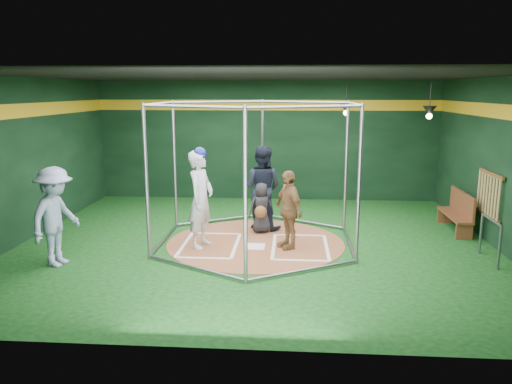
# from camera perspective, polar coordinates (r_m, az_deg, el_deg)

# --- Properties ---
(room_shell) EXTENTS (10.10, 9.10, 3.53)m
(room_shell) POSITION_cam_1_polar(r_m,az_deg,el_deg) (10.40, -0.04, 3.43)
(room_shell) COLOR #0C370E
(room_shell) RESTS_ON ground
(clay_disc) EXTENTS (3.80, 3.80, 0.01)m
(clay_disc) POSITION_cam_1_polar(r_m,az_deg,el_deg) (10.78, -0.04, -5.81)
(clay_disc) COLOR #945635
(clay_disc) RESTS_ON ground
(home_plate) EXTENTS (0.43, 0.43, 0.01)m
(home_plate) POSITION_cam_1_polar(r_m,az_deg,el_deg) (10.49, -0.16, -6.24)
(home_plate) COLOR white
(home_plate) RESTS_ON clay_disc
(batter_box_left) EXTENTS (1.17, 1.77, 0.01)m
(batter_box_left) POSITION_cam_1_polar(r_m,az_deg,el_deg) (10.65, -5.27, -6.02)
(batter_box_left) COLOR white
(batter_box_left) RESTS_ON clay_disc
(batter_box_right) EXTENTS (1.17, 1.77, 0.01)m
(batter_box_right) POSITION_cam_1_polar(r_m,az_deg,el_deg) (10.51, 5.06, -6.25)
(batter_box_right) COLOR white
(batter_box_right) RESTS_ON clay_disc
(batting_cage) EXTENTS (4.05, 4.67, 3.00)m
(batting_cage) POSITION_cam_1_polar(r_m,az_deg,el_deg) (10.43, -0.04, 2.04)
(batting_cage) COLOR gray
(batting_cage) RESTS_ON ground
(bat_rack) EXTENTS (0.07, 1.25, 0.98)m
(bat_rack) POSITION_cam_1_polar(r_m,az_deg,el_deg) (11.65, 25.06, -0.30)
(bat_rack) COLOR brown
(bat_rack) RESTS_ON room_shell
(pendant_lamp_near) EXTENTS (0.34, 0.34, 0.90)m
(pendant_lamp_near) POSITION_cam_1_polar(r_m,az_deg,el_deg) (13.94, 10.25, 9.39)
(pendant_lamp_near) COLOR black
(pendant_lamp_near) RESTS_ON room_shell
(pendant_lamp_far) EXTENTS (0.34, 0.34, 0.90)m
(pendant_lamp_far) POSITION_cam_1_polar(r_m,az_deg,el_deg) (12.69, 19.21, 8.74)
(pendant_lamp_far) COLOR black
(pendant_lamp_far) RESTS_ON room_shell
(batter_figure) EXTENTS (0.66, 0.84, 2.09)m
(batter_figure) POSITION_cam_1_polar(r_m,az_deg,el_deg) (10.32, -6.33, -0.71)
(batter_figure) COLOR silver
(batter_figure) RESTS_ON clay_disc
(visitor_leopard) EXTENTS (0.82, 1.02, 1.62)m
(visitor_leopard) POSITION_cam_1_polar(r_m,az_deg,el_deg) (10.25, 3.70, -2.01)
(visitor_leopard) COLOR #AD7E4A
(visitor_leopard) RESTS_ON clay_disc
(catcher_figure) EXTENTS (0.66, 0.66, 1.16)m
(catcher_figure) POSITION_cam_1_polar(r_m,az_deg,el_deg) (11.38, 0.61, -1.83)
(catcher_figure) COLOR black
(catcher_figure) RESTS_ON clay_disc
(umpire) EXTENTS (1.13, 0.99, 1.96)m
(umpire) POSITION_cam_1_polar(r_m,az_deg,el_deg) (11.63, 0.66, 0.50)
(umpire) COLOR black
(umpire) RESTS_ON clay_disc
(bystander_blue) EXTENTS (0.93, 1.32, 1.86)m
(bystander_blue) POSITION_cam_1_polar(r_m,az_deg,el_deg) (9.94, -21.94, -2.63)
(bystander_blue) COLOR #91A0C0
(bystander_blue) RESTS_ON ground
(dugout_bench) EXTENTS (0.37, 1.59, 0.93)m
(dugout_bench) POSITION_cam_1_polar(r_m,az_deg,el_deg) (12.50, 22.09, -2.02)
(dugout_bench) COLOR brown
(dugout_bench) RESTS_ON ground
(steel_railing) EXTENTS (0.05, 0.97, 0.84)m
(steel_railing) POSITION_cam_1_polar(r_m,az_deg,el_deg) (10.52, 25.23, -4.25)
(steel_railing) COLOR gray
(steel_railing) RESTS_ON ground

